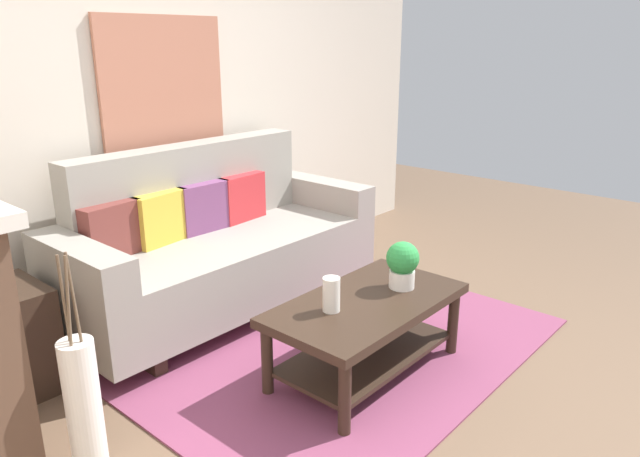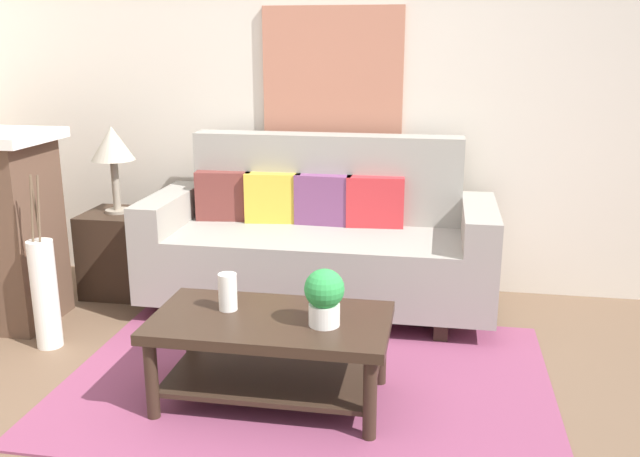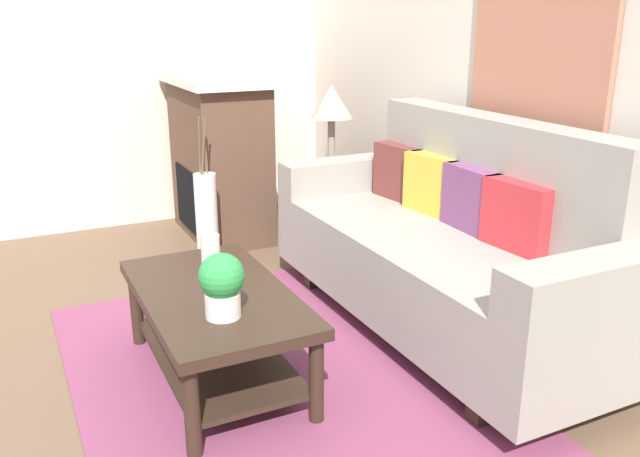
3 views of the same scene
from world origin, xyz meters
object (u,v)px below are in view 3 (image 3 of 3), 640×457
(throw_pillow_maroon, at_px, (400,172))
(coffee_table, at_px, (215,315))
(throw_pillow_mustard, at_px, (433,184))
(table_lamp, at_px, (332,105))
(fireplace, at_px, (220,157))
(framed_painting, at_px, (539,36))
(throw_pillow_crimson, at_px, (518,216))
(tabletop_vase, at_px, (211,254))
(side_table, at_px, (331,209))
(couch, at_px, (448,249))
(throw_pillow_plum, at_px, (472,199))
(potted_plant_tabletop, at_px, (222,283))
(floor_vase, at_px, (207,221))

(throw_pillow_maroon, relative_size, coffee_table, 0.33)
(throw_pillow_mustard, distance_m, table_lamp, 1.09)
(fireplace, relative_size, framed_painting, 1.25)
(throw_pillow_crimson, xyz_separation_m, tabletop_vase, (-0.57, -1.29, -0.16))
(throw_pillow_crimson, relative_size, side_table, 0.64)
(couch, xyz_separation_m, side_table, (-1.37, 0.04, -0.15))
(throw_pillow_maroon, bearing_deg, throw_pillow_plum, 0.00)
(tabletop_vase, distance_m, table_lamp, 1.72)
(couch, xyz_separation_m, potted_plant_tabletop, (0.24, -1.27, 0.14))
(throw_pillow_plum, bearing_deg, throw_pillow_mustard, 180.00)
(fireplace, bearing_deg, table_lamp, 42.81)
(couch, xyz_separation_m, table_lamp, (-1.37, 0.04, 0.56))
(couch, relative_size, framed_painting, 2.31)
(throw_pillow_mustard, relative_size, tabletop_vase, 2.03)
(side_table, distance_m, framed_painting, 1.86)
(throw_pillow_mustard, bearing_deg, coffee_table, -76.87)
(throw_pillow_crimson, height_order, framed_painting, framed_painting)
(framed_painting, bearing_deg, throw_pillow_crimson, -45.90)
(tabletop_vase, xyz_separation_m, potted_plant_tabletop, (0.48, -0.10, 0.05))
(potted_plant_tabletop, bearing_deg, couch, 100.86)
(throw_pillow_maroon, distance_m, tabletop_vase, 1.37)
(side_table, bearing_deg, throw_pillow_maroon, 7.31)
(throw_pillow_mustard, relative_size, side_table, 0.64)
(throw_pillow_crimson, relative_size, table_lamp, 0.63)
(throw_pillow_crimson, height_order, fireplace, fireplace)
(throw_pillow_plum, bearing_deg, fireplace, -161.35)
(coffee_table, bearing_deg, fireplace, 161.17)
(throw_pillow_crimson, distance_m, table_lamp, 1.73)
(couch, relative_size, floor_vase, 3.47)
(coffee_table, distance_m, table_lamp, 1.97)
(throw_pillow_mustard, bearing_deg, floor_vase, -137.62)
(throw_pillow_crimson, xyz_separation_m, side_table, (-1.70, -0.09, -0.40))
(fireplace, bearing_deg, side_table, 42.81)
(throw_pillow_plum, bearing_deg, coffee_table, -90.64)
(tabletop_vase, xyz_separation_m, floor_vase, (-1.16, 0.32, -0.21))
(side_table, bearing_deg, throw_pillow_crimson, 3.06)
(fireplace, bearing_deg, throw_pillow_mustard, 22.01)
(potted_plant_tabletop, bearing_deg, side_table, 141.04)
(throw_pillow_maroon, bearing_deg, side_table, -172.69)
(throw_pillow_maroon, xyz_separation_m, floor_vase, (-0.73, -0.97, -0.37))
(couch, relative_size, potted_plant_tabletop, 8.16)
(coffee_table, relative_size, potted_plant_tabletop, 4.20)
(side_table, bearing_deg, framed_painting, 17.50)
(throw_pillow_crimson, distance_m, side_table, 1.75)
(throw_pillow_plum, xyz_separation_m, framed_painting, (0.00, 0.34, 0.78))
(throw_pillow_maroon, relative_size, throw_pillow_crimson, 1.00)
(throw_pillow_mustard, height_order, table_lamp, table_lamp)
(throw_pillow_maroon, bearing_deg, table_lamp, -172.69)
(coffee_table, height_order, fireplace, fireplace)
(throw_pillow_plum, height_order, throw_pillow_crimson, same)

